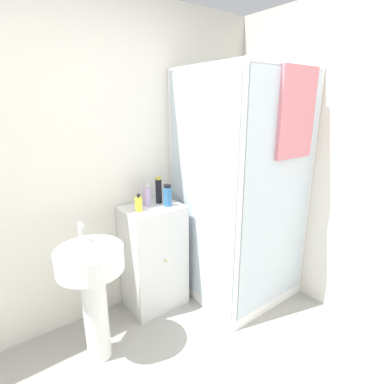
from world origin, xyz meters
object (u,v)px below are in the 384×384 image
(sink, at_px, (92,282))
(soap_dispenser, at_px, (139,204))
(shampoo_bottle_blue, at_px, (168,196))
(lotion_bottle_white, at_px, (147,196))
(shampoo_bottle_tall_black, at_px, (159,190))

(sink, height_order, soap_dispenser, soap_dispenser)
(sink, distance_m, soap_dispenser, 0.65)
(shampoo_bottle_blue, xyz_separation_m, lotion_bottle_white, (-0.13, 0.11, -0.01))
(shampoo_bottle_blue, bearing_deg, shampoo_bottle_tall_black, 98.94)
(shampoo_bottle_tall_black, height_order, shampoo_bottle_blue, shampoo_bottle_tall_black)
(shampoo_bottle_blue, bearing_deg, sink, -164.04)
(shampoo_bottle_blue, height_order, lotion_bottle_white, lotion_bottle_white)
(sink, distance_m, lotion_bottle_white, 0.78)
(soap_dispenser, distance_m, lotion_bottle_white, 0.14)
(soap_dispenser, xyz_separation_m, shampoo_bottle_blue, (0.25, -0.03, 0.03))
(shampoo_bottle_blue, bearing_deg, lotion_bottle_white, 140.57)
(shampoo_bottle_tall_black, bearing_deg, lotion_bottle_white, -179.58)
(sink, bearing_deg, shampoo_bottle_blue, 15.96)
(shampoo_bottle_tall_black, relative_size, lotion_bottle_white, 1.22)
(shampoo_bottle_tall_black, bearing_deg, shampoo_bottle_blue, -81.06)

